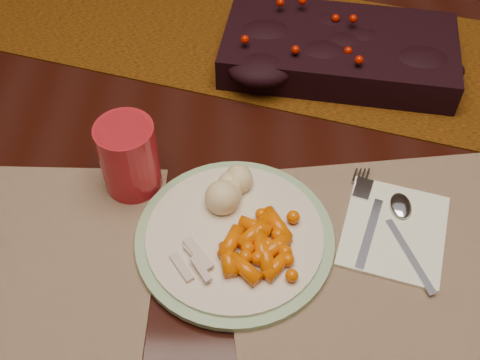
{
  "coord_description": "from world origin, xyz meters",
  "views": [
    {
      "loc": [
        -0.02,
        -0.76,
        1.43
      ],
      "look_at": [
        -0.03,
        -0.24,
        0.8
      ],
      "focal_mm": 45.0,
      "sensor_mm": 36.0,
      "label": 1
    }
  ],
  "objects_px": {
    "dinner_plate": "(235,237)",
    "mashed_potatoes": "(226,181)",
    "centerpiece": "(339,46)",
    "napkin": "(394,230)",
    "dining_table": "(255,219)",
    "placemat_main": "(403,259)",
    "turkey_shreds": "(189,260)",
    "red_cup": "(129,157)",
    "baby_carrots": "(254,245)"
  },
  "relations": [
    {
      "from": "placemat_main",
      "to": "red_cup",
      "type": "relative_size",
      "value": 4.17
    },
    {
      "from": "dinner_plate",
      "to": "red_cup",
      "type": "height_order",
      "value": "red_cup"
    },
    {
      "from": "turkey_shreds",
      "to": "red_cup",
      "type": "height_order",
      "value": "red_cup"
    },
    {
      "from": "placemat_main",
      "to": "baby_carrots",
      "type": "distance_m",
      "value": 0.2
    },
    {
      "from": "mashed_potatoes",
      "to": "red_cup",
      "type": "relative_size",
      "value": 0.8
    },
    {
      "from": "dining_table",
      "to": "napkin",
      "type": "relative_size",
      "value": 11.64
    },
    {
      "from": "baby_carrots",
      "to": "mashed_potatoes",
      "type": "relative_size",
      "value": 1.17
    },
    {
      "from": "mashed_potatoes",
      "to": "turkey_shreds",
      "type": "xyz_separation_m",
      "value": [
        -0.04,
        -0.12,
        -0.02
      ]
    },
    {
      "from": "dining_table",
      "to": "placemat_main",
      "type": "xyz_separation_m",
      "value": [
        0.19,
        -0.33,
        0.38
      ]
    },
    {
      "from": "dining_table",
      "to": "baby_carrots",
      "type": "distance_m",
      "value": 0.52
    },
    {
      "from": "placemat_main",
      "to": "baby_carrots",
      "type": "xyz_separation_m",
      "value": [
        -0.2,
        0.0,
        0.03
      ]
    },
    {
      "from": "placemat_main",
      "to": "napkin",
      "type": "xyz_separation_m",
      "value": [
        -0.01,
        0.04,
        0.0
      ]
    },
    {
      "from": "dining_table",
      "to": "centerpiece",
      "type": "height_order",
      "value": "centerpiece"
    },
    {
      "from": "dining_table",
      "to": "napkin",
      "type": "height_order",
      "value": "napkin"
    },
    {
      "from": "centerpiece",
      "to": "turkey_shreds",
      "type": "height_order",
      "value": "centerpiece"
    },
    {
      "from": "baby_carrots",
      "to": "napkin",
      "type": "height_order",
      "value": "baby_carrots"
    },
    {
      "from": "centerpiece",
      "to": "baby_carrots",
      "type": "height_order",
      "value": "centerpiece"
    },
    {
      "from": "placemat_main",
      "to": "baby_carrots",
      "type": "relative_size",
      "value": 4.42
    },
    {
      "from": "dinner_plate",
      "to": "napkin",
      "type": "distance_m",
      "value": 0.22
    },
    {
      "from": "napkin",
      "to": "red_cup",
      "type": "height_order",
      "value": "red_cup"
    },
    {
      "from": "centerpiece",
      "to": "red_cup",
      "type": "distance_m",
      "value": 0.42
    },
    {
      "from": "baby_carrots",
      "to": "mashed_potatoes",
      "type": "height_order",
      "value": "mashed_potatoes"
    },
    {
      "from": "dinner_plate",
      "to": "mashed_potatoes",
      "type": "bearing_deg",
      "value": 100.61
    },
    {
      "from": "placemat_main",
      "to": "red_cup",
      "type": "height_order",
      "value": "red_cup"
    },
    {
      "from": "turkey_shreds",
      "to": "red_cup",
      "type": "distance_m",
      "value": 0.17
    },
    {
      "from": "placemat_main",
      "to": "turkey_shreds",
      "type": "bearing_deg",
      "value": 177.11
    },
    {
      "from": "dinner_plate",
      "to": "mashed_potatoes",
      "type": "relative_size",
      "value": 2.97
    },
    {
      "from": "centerpiece",
      "to": "placemat_main",
      "type": "xyz_separation_m",
      "value": [
        0.05,
        -0.39,
        -0.04
      ]
    },
    {
      "from": "mashed_potatoes",
      "to": "red_cup",
      "type": "xyz_separation_m",
      "value": [
        -0.13,
        0.03,
        0.02
      ]
    },
    {
      "from": "dinner_plate",
      "to": "red_cup",
      "type": "xyz_separation_m",
      "value": [
        -0.15,
        0.1,
        0.05
      ]
    },
    {
      "from": "dinner_plate",
      "to": "centerpiece",
      "type": "bearing_deg",
      "value": 65.59
    },
    {
      "from": "mashed_potatoes",
      "to": "dining_table",
      "type": "bearing_deg",
      "value": 78.59
    },
    {
      "from": "placemat_main",
      "to": "mashed_potatoes",
      "type": "relative_size",
      "value": 5.19
    },
    {
      "from": "baby_carrots",
      "to": "placemat_main",
      "type": "bearing_deg",
      "value": -0.28
    },
    {
      "from": "placemat_main",
      "to": "mashed_potatoes",
      "type": "distance_m",
      "value": 0.26
    },
    {
      "from": "mashed_potatoes",
      "to": "dinner_plate",
      "type": "bearing_deg",
      "value": -79.39
    },
    {
      "from": "dinner_plate",
      "to": "mashed_potatoes",
      "type": "xyz_separation_m",
      "value": [
        -0.01,
        0.07,
        0.03
      ]
    },
    {
      "from": "dining_table",
      "to": "turkey_shreds",
      "type": "xyz_separation_m",
      "value": [
        -0.09,
        -0.35,
        0.4
      ]
    },
    {
      "from": "turkey_shreds",
      "to": "mashed_potatoes",
      "type": "bearing_deg",
      "value": 69.78
    },
    {
      "from": "baby_carrots",
      "to": "dining_table",
      "type": "bearing_deg",
      "value": 88.43
    },
    {
      "from": "centerpiece",
      "to": "dinner_plate",
      "type": "height_order",
      "value": "centerpiece"
    },
    {
      "from": "centerpiece",
      "to": "placemat_main",
      "type": "relative_size",
      "value": 0.83
    },
    {
      "from": "dining_table",
      "to": "dinner_plate",
      "type": "height_order",
      "value": "dinner_plate"
    },
    {
      "from": "placemat_main",
      "to": "turkey_shreds",
      "type": "xyz_separation_m",
      "value": [
        -0.28,
        -0.02,
        0.03
      ]
    },
    {
      "from": "placemat_main",
      "to": "dinner_plate",
      "type": "relative_size",
      "value": 1.74
    },
    {
      "from": "dining_table",
      "to": "mashed_potatoes",
      "type": "relative_size",
      "value": 20.2
    },
    {
      "from": "red_cup",
      "to": "baby_carrots",
      "type": "bearing_deg",
      "value": -35.02
    },
    {
      "from": "centerpiece",
      "to": "red_cup",
      "type": "xyz_separation_m",
      "value": [
        -0.31,
        -0.27,
        0.02
      ]
    },
    {
      "from": "placemat_main",
      "to": "baby_carrots",
      "type": "height_order",
      "value": "baby_carrots"
    },
    {
      "from": "dinner_plate",
      "to": "napkin",
      "type": "height_order",
      "value": "dinner_plate"
    }
  ]
}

